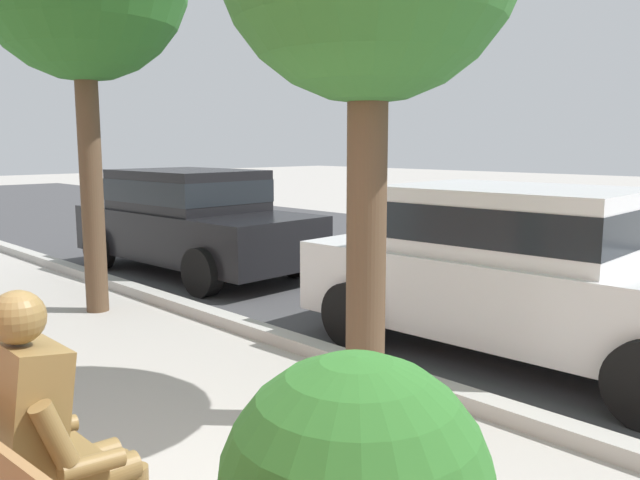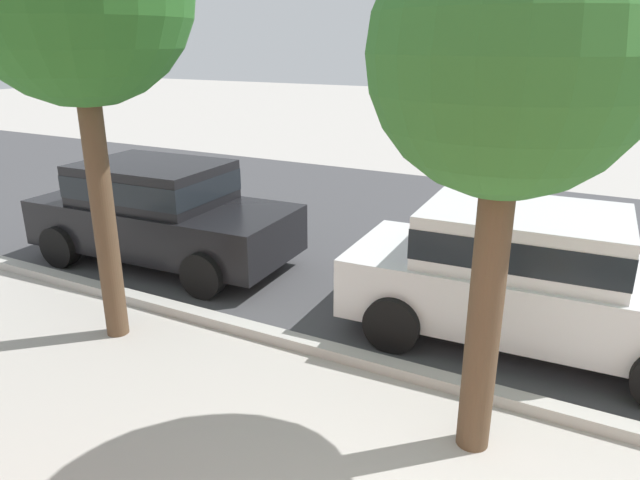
{
  "view_description": "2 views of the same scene",
  "coord_description": "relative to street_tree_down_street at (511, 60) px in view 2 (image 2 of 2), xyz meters",
  "views": [
    {
      "loc": [
        2.49,
        -1.06,
        1.94
      ],
      "look_at": [
        -2.98,
        4.26,
        0.8
      ],
      "focal_mm": 36.02,
      "sensor_mm": 36.0,
      "label": 1
    },
    {
      "loc": [
        0.4,
        -2.1,
        3.29
      ],
      "look_at": [
        -2.98,
        4.26,
        0.8
      ],
      "focal_mm": 32.38,
      "sensor_mm": 36.0,
      "label": 2
    }
  ],
  "objects": [
    {
      "name": "parked_car_white",
      "position": [
        0.03,
        2.08,
        -2.33
      ],
      "size": [
        4.18,
        2.08,
        1.56
      ],
      "color": "silver",
      "rests_on": "ground"
    },
    {
      "name": "street_surface",
      "position": [
        0.38,
        5.32,
        -3.16
      ],
      "size": [
        60.0,
        9.0,
        0.01
      ],
      "primitive_type": "cube",
      "color": "#424244",
      "rests_on": "ground"
    },
    {
      "name": "curb_stone",
      "position": [
        0.38,
        0.72,
        -3.11
      ],
      "size": [
        60.0,
        0.2,
        0.12
      ],
      "primitive_type": "cube",
      "color": "#B2AFA8",
      "rests_on": "ground"
    },
    {
      "name": "parked_car_black",
      "position": [
        -5.39,
        2.08,
        -2.33
      ],
      "size": [
        4.18,
        2.08,
        1.56
      ],
      "color": "black",
      "rests_on": "ground"
    },
    {
      "name": "street_tree_down_street",
      "position": [
        0.0,
        0.0,
        0.0
      ],
      "size": [
        2.02,
        2.02,
        4.22
      ],
      "color": "brown",
      "rests_on": "ground"
    }
  ]
}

